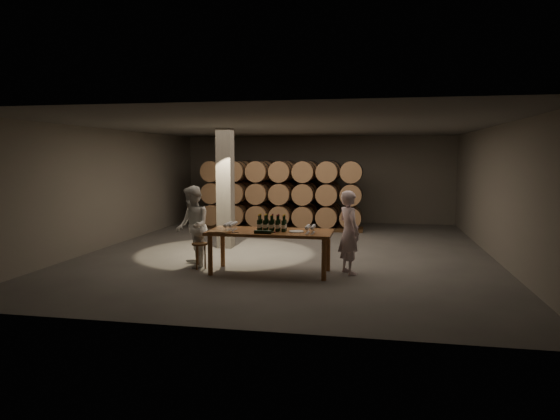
% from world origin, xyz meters
% --- Properties ---
extents(room, '(12.00, 12.00, 12.00)m').
position_xyz_m(room, '(-1.80, 0.20, 1.60)').
color(room, '#504E4B').
rests_on(room, ground).
extents(tasting_table, '(2.60, 1.10, 0.90)m').
position_xyz_m(tasting_table, '(0.00, -2.50, 0.80)').
color(tasting_table, brown).
rests_on(tasting_table, ground).
extents(barrel_stack_back, '(4.70, 0.95, 2.31)m').
position_xyz_m(barrel_stack_back, '(-1.35, 5.20, 1.20)').
color(barrel_stack_back, '#51341B').
rests_on(barrel_stack_back, ground).
extents(barrel_stack_front, '(5.48, 0.95, 2.31)m').
position_xyz_m(barrel_stack_front, '(-0.96, 3.80, 1.20)').
color(barrel_stack_front, '#51341B').
rests_on(barrel_stack_front, ground).
extents(bottle_cluster, '(0.61, 0.24, 0.35)m').
position_xyz_m(bottle_cluster, '(0.04, -2.51, 1.03)').
color(bottle_cluster, black).
rests_on(bottle_cluster, tasting_table).
extents(lying_bottles, '(0.44, 0.07, 0.07)m').
position_xyz_m(lying_bottles, '(-0.06, -2.91, 0.94)').
color(lying_bottles, black).
rests_on(lying_bottles, tasting_table).
extents(glass_cluster_left, '(0.19, 0.52, 0.17)m').
position_xyz_m(glass_cluster_left, '(-0.83, -2.59, 1.02)').
color(glass_cluster_left, silver).
rests_on(glass_cluster_left, tasting_table).
extents(glass_cluster_right, '(0.19, 0.41, 0.16)m').
position_xyz_m(glass_cluster_right, '(0.87, -2.64, 1.02)').
color(glass_cluster_right, silver).
rests_on(glass_cluster_right, tasting_table).
extents(plate, '(0.31, 0.31, 0.02)m').
position_xyz_m(plate, '(0.56, -2.53, 0.91)').
color(plate, silver).
rests_on(plate, tasting_table).
extents(notebook_near, '(0.33, 0.30, 0.03)m').
position_xyz_m(notebook_near, '(-0.89, -2.95, 0.92)').
color(notebook_near, olive).
rests_on(notebook_near, tasting_table).
extents(notebook_corner, '(0.27, 0.32, 0.02)m').
position_xyz_m(notebook_corner, '(-1.10, -2.89, 0.91)').
color(notebook_corner, olive).
rests_on(notebook_corner, tasting_table).
extents(pen, '(0.14, 0.05, 0.01)m').
position_xyz_m(pen, '(-0.65, -2.89, 0.91)').
color(pen, black).
rests_on(pen, tasting_table).
extents(stool, '(0.34, 0.34, 0.57)m').
position_xyz_m(stool, '(-1.60, -2.41, 0.47)').
color(stool, '#51341B').
rests_on(stool, ground).
extents(person_man, '(0.69, 0.76, 1.75)m').
position_xyz_m(person_man, '(1.63, -2.24, 0.88)').
color(person_man, silver).
rests_on(person_man, ground).
extents(person_woman, '(1.04, 1.11, 1.82)m').
position_xyz_m(person_woman, '(-1.82, -2.24, 0.91)').
color(person_woman, white).
rests_on(person_woman, ground).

